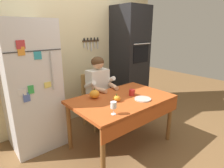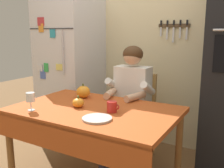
# 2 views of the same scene
# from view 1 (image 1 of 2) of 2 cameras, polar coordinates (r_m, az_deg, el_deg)

# --- Properties ---
(ground_plane) EXTENTS (10.00, 10.00, 0.00)m
(ground_plane) POSITION_cam_1_polar(r_m,az_deg,el_deg) (2.89, 4.22, -18.70)
(ground_plane) COLOR brown
(ground_plane) RESTS_ON ground
(back_wall_assembly) EXTENTS (3.70, 0.13, 2.60)m
(back_wall_assembly) POSITION_cam_1_polar(r_m,az_deg,el_deg) (3.49, -10.58, 10.34)
(back_wall_assembly) COLOR beige
(back_wall_assembly) RESTS_ON ground
(refrigerator) EXTENTS (0.68, 0.71, 1.80)m
(refrigerator) POSITION_cam_1_polar(r_m,az_deg,el_deg) (2.83, -23.85, -0.60)
(refrigerator) COLOR silver
(refrigerator) RESTS_ON ground
(wall_oven) EXTENTS (0.60, 0.64, 2.10)m
(wall_oven) POSITION_cam_1_polar(r_m,az_deg,el_deg) (3.85, 5.42, 7.39)
(wall_oven) COLOR black
(wall_oven) RESTS_ON ground
(dining_table) EXTENTS (1.40, 0.90, 0.74)m
(dining_table) POSITION_cam_1_polar(r_m,az_deg,el_deg) (2.62, 3.36, -6.18)
(dining_table) COLOR brown
(dining_table) RESTS_ON ground
(chair_behind_person) EXTENTS (0.40, 0.40, 0.93)m
(chair_behind_person) POSITION_cam_1_polar(r_m,az_deg,el_deg) (3.28, -5.57, -4.11)
(chair_behind_person) COLOR tan
(chair_behind_person) RESTS_ON ground
(seated_person) EXTENTS (0.47, 0.55, 1.25)m
(seated_person) POSITION_cam_1_polar(r_m,az_deg,el_deg) (3.06, -3.67, -1.13)
(seated_person) COLOR #38384C
(seated_person) RESTS_ON ground
(coffee_mug) EXTENTS (0.11, 0.08, 0.09)m
(coffee_mug) POSITION_cam_1_polar(r_m,az_deg,el_deg) (2.70, 6.18, -2.59)
(coffee_mug) COLOR #B2231E
(coffee_mug) RESTS_ON dining_table
(wine_glass) EXTENTS (0.07, 0.07, 0.15)m
(wine_glass) POSITION_cam_1_polar(r_m,az_deg,el_deg) (2.08, 0.49, -6.66)
(wine_glass) COLOR white
(wine_glass) RESTS_ON dining_table
(pumpkin_large) EXTENTS (0.10, 0.10, 0.10)m
(pumpkin_large) POSITION_cam_1_polar(r_m,az_deg,el_deg) (2.47, 1.43, -4.49)
(pumpkin_large) COLOR orange
(pumpkin_large) RESTS_ON dining_table
(pumpkin_medium) EXTENTS (0.14, 0.14, 0.14)m
(pumpkin_medium) POSITION_cam_1_polar(r_m,az_deg,el_deg) (2.58, -5.43, -3.12)
(pumpkin_medium) COLOR orange
(pumpkin_medium) RESTS_ON dining_table
(serving_tray) EXTENTS (0.23, 0.23, 0.02)m
(serving_tray) POSITION_cam_1_polar(r_m,az_deg,el_deg) (2.57, 9.51, -4.61)
(serving_tray) COLOR #B7B2A8
(serving_tray) RESTS_ON dining_table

